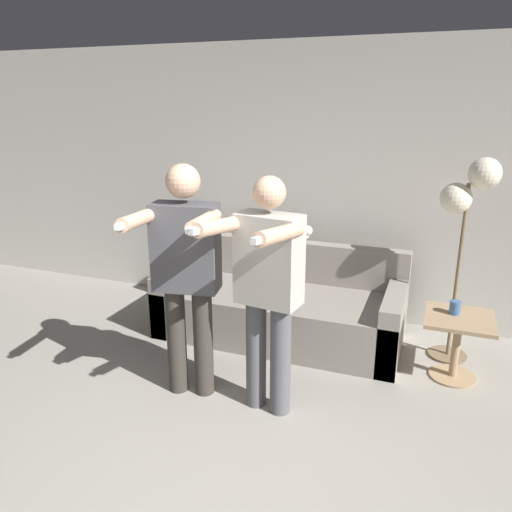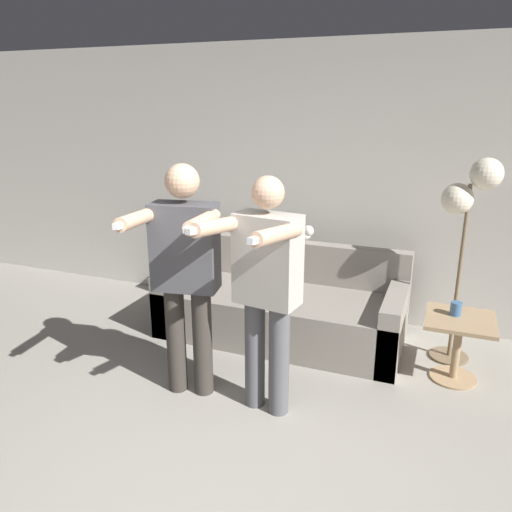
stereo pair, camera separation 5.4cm
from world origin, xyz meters
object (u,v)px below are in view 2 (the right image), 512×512
(cat, at_px, (295,234))
(cup, at_px, (456,309))
(couch, at_px, (282,308))
(person_right, at_px, (266,283))
(person_left, at_px, (185,266))
(side_table, at_px, (458,335))
(floor_lamp, at_px, (470,202))

(cat, relative_size, cup, 4.34)
(couch, height_order, person_right, person_right)
(person_left, distance_m, cup, 2.05)
(cat, bearing_deg, side_table, -21.34)
(person_left, height_order, cat, person_left)
(floor_lamp, height_order, side_table, floor_lamp)
(person_right, relative_size, cup, 15.63)
(floor_lamp, bearing_deg, person_right, -133.56)
(person_left, height_order, side_table, person_left)
(person_left, bearing_deg, cup, 18.19)
(person_right, bearing_deg, person_left, -171.84)
(cat, distance_m, side_table, 1.67)
(side_table, bearing_deg, couch, 171.10)
(couch, height_order, cup, couch)
(person_right, height_order, cup, person_right)
(person_right, relative_size, floor_lamp, 0.98)
(side_table, bearing_deg, cup, 130.06)
(cat, distance_m, floor_lamp, 1.54)
(person_left, height_order, floor_lamp, person_left)
(person_right, height_order, floor_lamp, floor_lamp)
(cat, bearing_deg, couch, -90.87)
(floor_lamp, xyz_separation_m, cup, (-0.01, -0.30, -0.76))
(couch, distance_m, side_table, 1.51)
(cat, xyz_separation_m, side_table, (1.48, -0.58, -0.51))
(side_table, relative_size, cup, 4.90)
(person_right, bearing_deg, couch, 111.48)
(couch, distance_m, person_left, 1.38)
(floor_lamp, distance_m, cup, 0.82)
(person_left, relative_size, side_table, 3.29)
(person_right, bearing_deg, floor_lamp, 54.76)
(couch, distance_m, cup, 1.49)
(couch, distance_m, person_right, 1.35)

